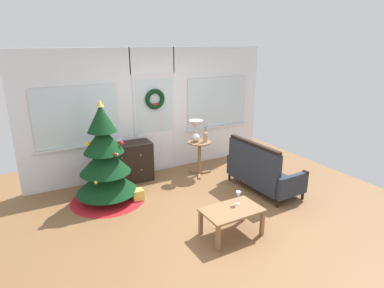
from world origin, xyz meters
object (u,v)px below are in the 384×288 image
Objects in this scene: dresser_cabinet at (129,162)px; coffee_table at (232,213)px; settee_sofa at (260,171)px; flower_vase at (205,136)px; christmas_tree at (105,166)px; table_lamp at (196,128)px; side_table at (199,151)px; wine_glass at (238,195)px; gift_box at (138,195)px.

dresser_cabinet is 1.08× the size of coffee_table.
flower_vase is at bearing 114.41° from settee_sofa.
christmas_tree is 2.32m from coffee_table.
christmas_tree is at bearing -172.42° from table_lamp.
dresser_cabinet is 1.28× the size of side_table.
side_table is (-0.61, 1.18, 0.13)m from settee_sofa.
flower_vase is at bearing -32.01° from table_lamp.
christmas_tree is at bearing 128.35° from wine_glass.
christmas_tree reaches higher than coffee_table.
wine_glass is 1.91m from gift_box.
gift_box is at bearing -166.19° from flower_vase.
side_table is 2.05× the size of flower_vase.
side_table reaches higher than wine_glass.
side_table is at bearing 75.38° from wine_glass.
christmas_tree is 5.08× the size of flower_vase.
wine_glass is at bearing -71.00° from dresser_cabinet.
table_lamp is at bearing 73.45° from coffee_table.
settee_sofa is (1.98, -1.58, -0.01)m from dresser_cabinet.
christmas_tree is at bearing 152.26° from gift_box.
side_table is 0.85× the size of coffee_table.
dresser_cabinet is 2.08× the size of table_lamp.
table_lamp is at bearing -15.30° from dresser_cabinet.
flower_vase is 2.10m from wine_glass.
dresser_cabinet is 2.62× the size of flower_vase.
coffee_table is at bearing -108.32° from side_table.
coffee_table reaches higher than gift_box.
settee_sofa is at bearing -62.74° from side_table.
christmas_tree is 0.75m from gift_box.
flower_vase reaches higher than wine_glass.
settee_sofa is 1.34m from side_table.
settee_sofa is 3.34× the size of table_lamp.
settee_sofa is (2.58, -0.97, -0.26)m from christmas_tree.
dresser_cabinet is 1.49m from table_lamp.
settee_sofa is 1.53m from table_lamp.
table_lamp is 1.78m from gift_box.
christmas_tree is 2.10× the size of coffee_table.
settee_sofa reaches higher than coffee_table.
settee_sofa reaches higher than wine_glass.
christmas_tree reaches higher than dresser_cabinet.
table_lamp reaches higher than gift_box.
dresser_cabinet reaches higher than side_table.
side_table is (1.97, 0.21, -0.13)m from christmas_tree.
flower_vase is at bearing 4.27° from christmas_tree.
side_table is at bearing 149.04° from flower_vase.
christmas_tree is 2.77m from settee_sofa.
christmas_tree is at bearing -173.79° from side_table.
coffee_table is at bearing -144.32° from settee_sofa.
flower_vase is 2.27m from coffee_table.
dresser_cabinet is at bearing 164.70° from table_lamp.
settee_sofa is at bearing 35.68° from coffee_table.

